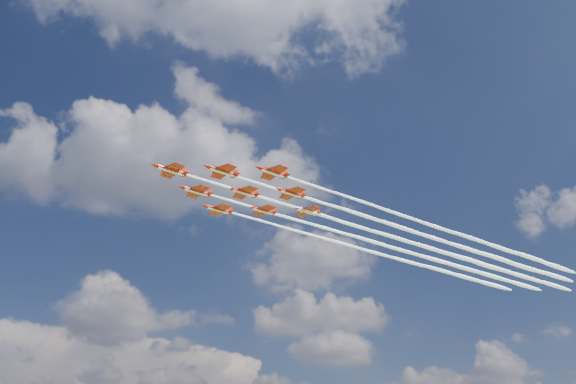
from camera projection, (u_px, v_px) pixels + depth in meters
name	position (u px, v px, depth m)	size (l,w,h in m)	color
jet_lead	(380.00, 233.00, 178.39)	(130.98, 78.30, 2.52)	#B7160A
jet_row2_port	(420.00, 234.00, 178.88)	(130.98, 78.30, 2.52)	#B7160A
jet_row2_starb	(388.00, 246.00, 189.09)	(130.98, 78.30, 2.52)	#B7160A
jet_row3_port	(459.00, 234.00, 179.36)	(130.98, 78.30, 2.52)	#B7160A
jet_row3_centre	(426.00, 247.00, 189.58)	(130.98, 78.30, 2.52)	#B7160A
jet_row3_starb	(396.00, 258.00, 199.79)	(130.98, 78.30, 2.52)	#B7160A
jet_row4_port	(463.00, 247.00, 190.06)	(130.98, 78.30, 2.52)	#B7160A
jet_row4_starb	(432.00, 259.00, 200.28)	(130.98, 78.30, 2.52)	#B7160A
jet_tail	(467.00, 259.00, 200.76)	(130.98, 78.30, 2.52)	#B7160A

